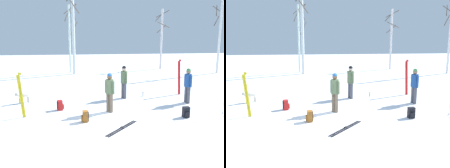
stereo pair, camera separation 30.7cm
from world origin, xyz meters
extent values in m
plane|color=white|center=(0.00, 0.00, 0.00)|extent=(60.00, 60.00, 0.00)
cylinder|color=#72604C|center=(0.10, 1.17, 0.41)|extent=(0.16, 0.16, 0.82)
cylinder|color=#72604C|center=(0.22, 1.04, 0.41)|extent=(0.16, 0.16, 0.82)
cylinder|color=#566B47|center=(0.16, 1.11, 1.13)|extent=(0.34, 0.34, 0.62)
sphere|color=brown|center=(0.16, 1.11, 1.55)|extent=(0.22, 0.22, 0.22)
sphere|color=#265999|center=(0.16, 1.11, 1.61)|extent=(0.21, 0.21, 0.21)
cylinder|color=#566B47|center=(0.02, 1.26, 1.11)|extent=(0.10, 0.10, 0.56)
cylinder|color=#566B47|center=(0.30, 0.95, 1.11)|extent=(0.10, 0.10, 0.56)
cylinder|color=#4C4C56|center=(4.06, 2.16, 0.41)|extent=(0.16, 0.16, 0.82)
cylinder|color=#4C4C56|center=(4.11, 1.99, 0.41)|extent=(0.16, 0.16, 0.82)
cylinder|color=#1E478C|center=(4.08, 2.08, 1.13)|extent=(0.34, 0.34, 0.62)
sphere|color=#997051|center=(4.08, 2.08, 1.55)|extent=(0.22, 0.22, 0.22)
sphere|color=#4C8C4C|center=(4.08, 2.08, 1.61)|extent=(0.21, 0.21, 0.21)
cylinder|color=#1E478C|center=(4.02, 2.28, 1.11)|extent=(0.10, 0.10, 0.56)
cylinder|color=#1E478C|center=(4.14, 1.87, 1.11)|extent=(0.10, 0.10, 0.56)
cylinder|color=#4C4C56|center=(1.20, 3.26, 0.41)|extent=(0.16, 0.16, 0.82)
cylinder|color=#4C4C56|center=(1.12, 3.42, 0.41)|extent=(0.16, 0.16, 0.82)
cylinder|color=#566B47|center=(1.16, 3.34, 1.13)|extent=(0.34, 0.34, 0.62)
sphere|color=beige|center=(1.16, 3.34, 1.55)|extent=(0.22, 0.22, 0.22)
sphere|color=black|center=(1.16, 3.34, 1.61)|extent=(0.21, 0.21, 0.21)
cylinder|color=#566B47|center=(1.25, 3.15, 1.11)|extent=(0.10, 0.10, 0.56)
cylinder|color=#566B47|center=(1.07, 3.53, 1.11)|extent=(0.10, 0.10, 0.56)
ellipsoid|color=beige|center=(-3.83, 3.04, 0.41)|extent=(0.63, 0.50, 0.26)
sphere|color=beige|center=(-4.12, 2.86, 0.48)|extent=(0.18, 0.18, 0.18)
ellipsoid|color=beige|center=(-4.17, 2.83, 0.46)|extent=(0.12, 0.10, 0.06)
cylinder|color=beige|center=(-3.54, 3.22, 0.49)|extent=(0.18, 0.13, 0.17)
cylinder|color=beige|center=(-3.96, 2.87, 0.14)|extent=(0.07, 0.07, 0.28)
cylinder|color=beige|center=(-4.04, 3.00, 0.14)|extent=(0.07, 0.07, 0.28)
cylinder|color=beige|center=(-3.63, 3.07, 0.14)|extent=(0.07, 0.07, 0.28)
cylinder|color=beige|center=(-3.71, 3.20, 0.14)|extent=(0.07, 0.07, 0.28)
cube|color=yellow|center=(-3.42, 0.81, 0.88)|extent=(0.21, 0.03, 1.77)
cube|color=yellow|center=(-3.42, 0.81, 1.81)|extent=(0.06, 0.02, 0.10)
cube|color=yellow|center=(-3.48, 0.81, 0.88)|extent=(0.21, 0.03, 1.77)
cube|color=yellow|center=(-3.48, 0.81, 1.81)|extent=(0.06, 0.02, 0.10)
cube|color=red|center=(4.37, 3.84, 0.93)|extent=(0.15, 0.10, 1.86)
cube|color=red|center=(4.37, 3.84, 1.90)|extent=(0.06, 0.05, 0.10)
cube|color=red|center=(4.32, 3.87, 0.93)|extent=(0.15, 0.10, 1.86)
cube|color=red|center=(4.32, 3.87, 1.90)|extent=(0.06, 0.05, 0.10)
cube|color=black|center=(0.42, -0.92, 0.01)|extent=(1.30, 1.45, 0.02)
cube|color=#333338|center=(0.45, -0.88, 0.03)|extent=(0.13, 0.13, 0.03)
cube|color=black|center=(0.35, -0.85, 0.01)|extent=(1.30, 1.45, 0.02)
cube|color=#333338|center=(0.38, -0.81, 0.03)|extent=(0.13, 0.13, 0.03)
cylinder|color=#B2B2BC|center=(4.85, 0.14, 0.67)|extent=(0.02, 0.10, 1.34)
cylinder|color=black|center=(4.85, 0.14, 0.07)|extent=(0.07, 0.07, 0.01)
cube|color=black|center=(3.17, 0.03, 0.22)|extent=(0.28, 0.22, 0.44)
cube|color=black|center=(3.18, -0.10, 0.15)|extent=(0.20, 0.08, 0.20)
cube|color=black|center=(3.09, 0.14, 0.22)|extent=(0.04, 0.03, 0.37)
cube|color=black|center=(3.23, 0.15, 0.22)|extent=(0.04, 0.03, 0.37)
cube|color=red|center=(-2.01, 1.65, 0.22)|extent=(0.26, 0.30, 0.44)
cube|color=red|center=(-1.88, 1.68, 0.15)|extent=(0.10, 0.20, 0.20)
cube|color=black|center=(-2.10, 1.55, 0.22)|extent=(0.03, 0.04, 0.37)
cube|color=black|center=(-2.14, 1.69, 0.22)|extent=(0.03, 0.04, 0.37)
cube|color=#99591E|center=(-0.92, -0.02, 0.22)|extent=(0.22, 0.28, 0.44)
cube|color=#99591E|center=(-1.05, -0.03, 0.15)|extent=(0.08, 0.20, 0.20)
cube|color=black|center=(-0.81, 0.07, 0.22)|extent=(0.03, 0.04, 0.37)
cube|color=black|center=(-0.80, -0.08, 0.22)|extent=(0.03, 0.04, 0.37)
cylinder|color=silver|center=(2.26, 3.63, 0.12)|extent=(0.07, 0.07, 0.24)
cylinder|color=black|center=(2.26, 3.63, 0.25)|extent=(0.05, 0.05, 0.02)
cylinder|color=silver|center=(-1.91, 12.49, 2.81)|extent=(0.16, 0.16, 5.62)
cylinder|color=brown|center=(-1.59, 12.23, 4.78)|extent=(0.59, 0.71, 0.85)
cylinder|color=brown|center=(-1.82, 13.02, 5.32)|extent=(1.11, 0.25, 0.87)
cylinder|color=brown|center=(-2.14, 12.62, 4.59)|extent=(0.33, 0.52, 0.71)
cylinder|color=brown|center=(-1.52, 12.74, 5.30)|extent=(0.56, 0.84, 0.75)
cylinder|color=brown|center=(-1.53, 12.80, 3.70)|extent=(0.69, 0.82, 1.14)
cylinder|color=silver|center=(-1.56, 11.59, 3.39)|extent=(0.23, 0.23, 6.78)
cylinder|color=brown|center=(-1.39, 11.28, 5.31)|extent=(0.72, 0.43, 0.96)
cylinder|color=silver|center=(6.40, 13.65, 2.73)|extent=(0.18, 0.18, 5.46)
cylinder|color=brown|center=(6.50, 14.06, 3.68)|extent=(0.87, 0.27, 0.77)
cylinder|color=brown|center=(6.36, 13.11, 4.03)|extent=(1.12, 0.14, 0.55)
cylinder|color=brown|center=(6.60, 14.20, 5.04)|extent=(1.15, 0.46, 0.67)
cylinder|color=brown|center=(6.18, 14.02, 4.70)|extent=(0.80, 0.52, 0.74)
cylinder|color=white|center=(10.41, 10.71, 3.55)|extent=(0.18, 0.18, 7.09)
cylinder|color=brown|center=(9.91, 10.68, 5.26)|extent=(0.13, 1.04, 0.53)
cylinder|color=brown|center=(10.20, 11.02, 4.31)|extent=(0.68, 0.51, 0.87)
cylinder|color=brown|center=(10.07, 10.89, 5.11)|extent=(0.44, 0.76, 0.93)
camera|label=1|loc=(-1.05, -9.52, 3.43)|focal=41.10mm
camera|label=2|loc=(-0.75, -9.56, 3.43)|focal=41.10mm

